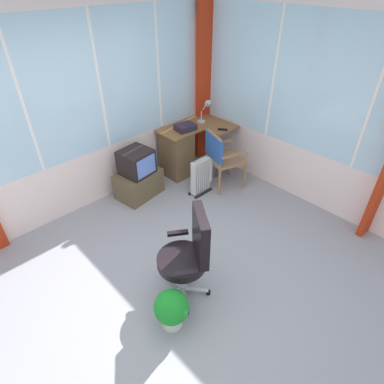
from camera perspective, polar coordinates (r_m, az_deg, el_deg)
name	(u,v)px	position (r m, az deg, el deg)	size (l,w,h in m)	color
ground	(179,283)	(3.70, -2.44, -16.07)	(5.76, 4.94, 0.06)	gray
north_window_panel	(69,117)	(4.32, -21.33, 12.46)	(4.76, 0.07, 2.68)	silver
east_window_panel	(314,111)	(4.53, 21.17, 13.49)	(0.07, 3.94, 2.68)	silver
curtain_corner	(204,84)	(5.45, 2.26, 18.79)	(0.30, 0.07, 2.58)	#B12C12
desk	(179,151)	(5.19, -2.38, 7.36)	(1.11, 0.82, 0.78)	brown
desk_lamp	(207,108)	(5.26, 2.73, 14.86)	(0.24, 0.21, 0.36)	#B2B7BC
tv_remote	(223,129)	(5.05, 5.53, 11.14)	(0.04, 0.15, 0.02)	black
paper_tray	(185,127)	(5.03, -1.20, 11.59)	(0.30, 0.23, 0.09)	#271F2D
wooden_armchair	(219,154)	(4.78, 4.97, 6.89)	(0.62, 0.62, 0.91)	#926645
office_chair	(190,251)	(3.16, -0.38, -10.65)	(0.60, 0.61, 1.05)	#B7B7BF
tv_on_stand	(138,176)	(4.76, -9.66, 2.85)	(0.70, 0.53, 0.75)	brown
space_heater	(202,176)	(4.78, 1.77, 2.91)	(0.39, 0.17, 0.57)	silver
potted_plant	(172,309)	(3.18, -3.70, -20.21)	(0.34, 0.34, 0.44)	beige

